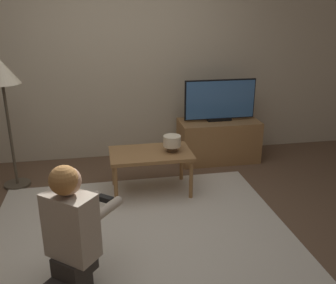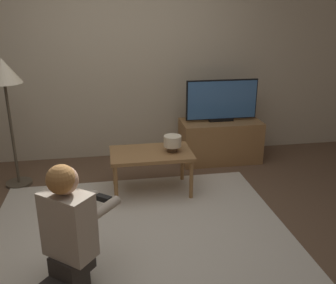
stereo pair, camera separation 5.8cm
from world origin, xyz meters
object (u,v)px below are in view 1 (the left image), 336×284
coffee_table (151,157)px  tv (220,100)px  floor_lamp (2,81)px  table_lamp (172,142)px  person_kneeling (69,232)px

coffee_table → tv: bearing=37.5°
floor_lamp → table_lamp: 1.81m
floor_lamp → tv: bearing=7.6°
coffee_table → table_lamp: size_ratio=4.64×
person_kneeling → table_lamp: bearing=-86.6°
floor_lamp → table_lamp: (1.65, -0.46, -0.60)m
table_lamp → tv: bearing=45.7°
coffee_table → person_kneeling: (-0.73, -1.35, 0.05)m
coffee_table → floor_lamp: floor_lamp is taller
tv → person_kneeling: bearing=-129.2°
person_kneeling → table_lamp: 1.63m
tv → coffee_table: 1.29m
tv → coffee_table: tv is taller
coffee_table → floor_lamp: 1.67m
tv → coffee_table: size_ratio=1.07×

